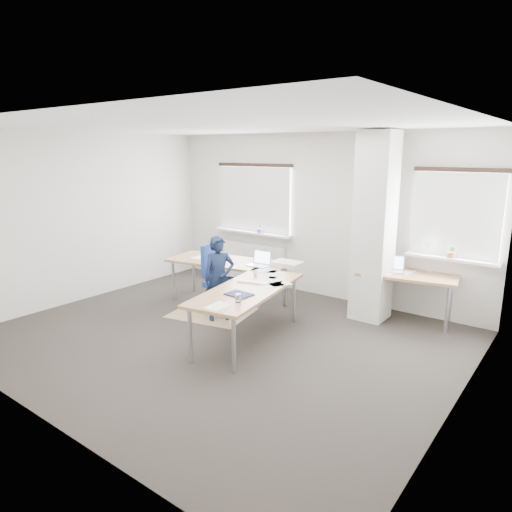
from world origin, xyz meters
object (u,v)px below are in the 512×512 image
Objects in this scene: desk_side at (408,276)px; desk_main at (240,275)px; person at (219,279)px; task_chair at (220,293)px.

desk_main is at bearing -153.40° from desk_side.
person is (-0.26, -0.18, -0.05)m from desk_main.
person is (0.24, -0.30, 0.34)m from task_chair.
desk_side is at bearing -19.10° from person.
desk_main is 2.20× the size of person.
task_chair is 0.51m from person.
desk_side is 1.39× the size of task_chair.
desk_side is 1.17× the size of person.
person is at bearing -66.02° from task_chair.
task_chair is (-2.49, -1.36, -0.39)m from desk_side.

